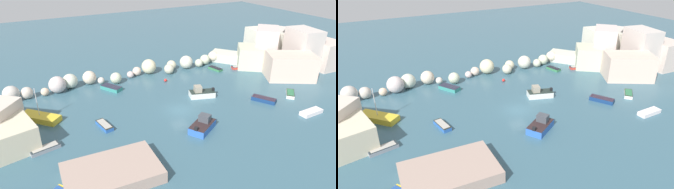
# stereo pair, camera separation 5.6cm
# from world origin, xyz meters

# --- Properties ---
(cove_water) EXTENTS (160.00, 160.00, 0.00)m
(cove_water) POSITION_xyz_m (0.00, 0.00, 0.00)
(cove_water) COLOR #395F6F
(cove_water) RESTS_ON ground
(cliff_headland_right) EXTENTS (24.66, 21.87, 7.94)m
(cliff_headland_right) POSITION_xyz_m (28.53, 8.14, 2.94)
(cliff_headland_right) COLOR beige
(cliff_headland_right) RESTS_ON ground
(rock_breakwater) EXTENTS (44.01, 4.41, 2.79)m
(rock_breakwater) POSITION_xyz_m (-2.98, 15.37, 1.17)
(rock_breakwater) COLOR beige
(rock_breakwater) RESTS_ON ground
(stone_dock) EXTENTS (10.07, 6.70, 1.39)m
(stone_dock) POSITION_xyz_m (-13.69, -9.55, 0.69)
(stone_dock) COLOR tan
(stone_dock) RESTS_ON ground
(channel_buoy) EXTENTS (0.54, 0.54, 0.54)m
(channel_buoy) POSITION_xyz_m (3.17, 10.74, 0.27)
(channel_buoy) COLOR red
(channel_buoy) RESTS_ON cove_water
(moored_boat_0) EXTENTS (1.65, 3.36, 0.57)m
(moored_boat_0) POSITION_xyz_m (-11.39, 0.65, 0.30)
(moored_boat_0) COLOR #2C60B7
(moored_boat_0) RESTS_ON cove_water
(moored_boat_1) EXTENTS (5.47, 5.61, 4.89)m
(moored_boat_1) POSITION_xyz_m (-18.76, 6.70, 0.43)
(moored_boat_1) COLOR gold
(moored_boat_1) RESTS_ON cove_water
(moored_boat_2) EXTENTS (3.63, 1.37, 0.58)m
(moored_boat_2) POSITION_xyz_m (16.26, -9.93, 0.29)
(moored_boat_2) COLOR white
(moored_boat_2) RESTS_ON cove_water
(moored_boat_3) EXTENTS (4.41, 3.00, 1.95)m
(moored_boat_3) POSITION_xyz_m (5.37, 2.40, 0.65)
(moored_boat_3) COLOR white
(moored_boat_3) RESTS_ON cove_water
(moored_boat_4) EXTENTS (2.64, 1.88, 0.49)m
(moored_boat_4) POSITION_xyz_m (19.15, 9.84, 0.26)
(moored_boat_4) COLOR #CE3D2F
(moored_boat_4) RESTS_ON cove_water
(moored_boat_5) EXTENTS (1.74, 3.07, 0.47)m
(moored_boat_5) POSITION_xyz_m (14.76, 11.43, 0.24)
(moored_boat_5) COLOR #367E4C
(moored_boat_5) RESTS_ON cove_water
(moored_boat_6) EXTENTS (2.92, 3.82, 0.68)m
(moored_boat_6) POSITION_xyz_m (13.12, -3.64, 0.34)
(moored_boat_6) COLOR navy
(moored_boat_6) RESTS_ON cove_water
(moored_boat_7) EXTENTS (3.06, 2.98, 0.60)m
(moored_boat_7) POSITION_xyz_m (18.52, -4.06, 0.32)
(moored_boat_7) COLOR white
(moored_boat_7) RESTS_ON cove_water
(moored_boat_9) EXTENTS (3.62, 1.83, 0.54)m
(moored_boat_9) POSITION_xyz_m (-19.20, -1.15, 0.28)
(moored_boat_9) COLOR gray
(moored_boat_9) RESTS_ON cove_water
(moored_boat_10) EXTENTS (3.20, 3.95, 0.67)m
(moored_boat_10) POSITION_xyz_m (-6.63, 11.96, 0.33)
(moored_boat_10) COLOR teal
(moored_boat_10) RESTS_ON cove_water
(moored_boat_11) EXTENTS (4.62, 4.01, 1.97)m
(moored_boat_11) POSITION_xyz_m (-0.09, -6.05, 0.65)
(moored_boat_11) COLOR blue
(moored_boat_11) RESTS_ON cove_water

